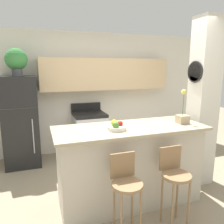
# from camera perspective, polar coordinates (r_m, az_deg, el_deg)

# --- Properties ---
(ground_plane) EXTENTS (14.00, 14.00, 0.00)m
(ground_plane) POSITION_cam_1_polar(r_m,az_deg,el_deg) (3.30, 4.52, -22.02)
(ground_plane) COLOR gray
(wall_back) EXTENTS (5.60, 0.38, 2.55)m
(wall_back) POSITION_cam_1_polar(r_m,az_deg,el_deg) (4.76, -3.98, 6.91)
(wall_back) COLOR silver
(wall_back) RESTS_ON ground_plane
(pillar_right) EXTENTS (0.38, 0.32, 2.55)m
(pillar_right) POSITION_cam_1_polar(r_m,az_deg,el_deg) (3.63, 22.63, 2.05)
(pillar_right) COLOR silver
(pillar_right) RESTS_ON ground_plane
(counter_bar) EXTENTS (1.99, 0.76, 1.07)m
(counter_bar) POSITION_cam_1_polar(r_m,az_deg,el_deg) (3.03, 4.68, -13.53)
(counter_bar) COLOR beige
(counter_bar) RESTS_ON ground_plane
(refrigerator) EXTENTS (0.62, 0.66, 1.67)m
(refrigerator) POSITION_cam_1_polar(r_m,az_deg,el_deg) (4.40, -22.59, -2.30)
(refrigerator) COLOR black
(refrigerator) RESTS_ON ground_plane
(stove_range) EXTENTS (0.64, 0.65, 1.07)m
(stove_range) POSITION_cam_1_polar(r_m,az_deg,el_deg) (4.61, -5.88, -5.70)
(stove_range) COLOR silver
(stove_range) RESTS_ON ground_plane
(bar_stool_left) EXTENTS (0.33, 0.33, 0.93)m
(bar_stool_left) POSITION_cam_1_polar(r_m,az_deg,el_deg) (2.42, 3.66, -18.50)
(bar_stool_left) COLOR olive
(bar_stool_left) RESTS_ON ground_plane
(bar_stool_right) EXTENTS (0.33, 0.33, 0.93)m
(bar_stool_right) POSITION_cam_1_polar(r_m,az_deg,el_deg) (2.69, 15.98, -15.78)
(bar_stool_right) COLOR olive
(bar_stool_right) RESTS_ON ground_plane
(potted_plant_on_fridge) EXTENTS (0.38, 0.38, 0.48)m
(potted_plant_on_fridge) POSITION_cam_1_polar(r_m,az_deg,el_deg) (4.29, -23.75, 12.29)
(potted_plant_on_fridge) COLOR #4C4C51
(potted_plant_on_fridge) RESTS_ON refrigerator
(orchid_vase) EXTENTS (0.14, 0.14, 0.47)m
(orchid_vase) POSITION_cam_1_polar(r_m,az_deg,el_deg) (3.16, 17.93, -0.91)
(orchid_vase) COLOR tan
(orchid_vase) RESTS_ON counter_bar
(fruit_bowl) EXTENTS (0.23, 0.23, 0.12)m
(fruit_bowl) POSITION_cam_1_polar(r_m,az_deg,el_deg) (2.69, 1.16, -3.78)
(fruit_bowl) COLOR silver
(fruit_bowl) RESTS_ON counter_bar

